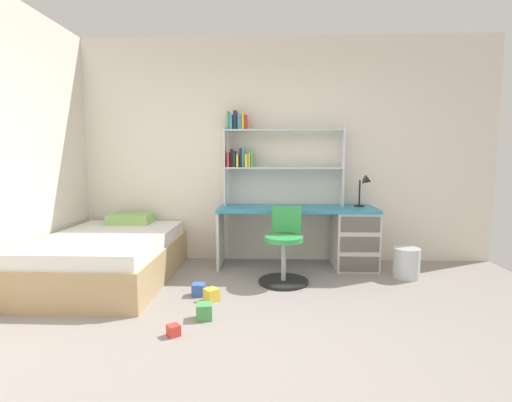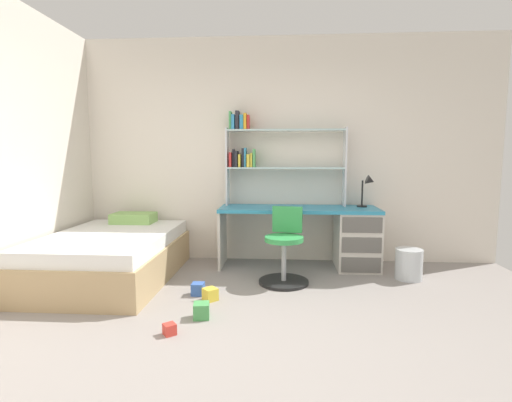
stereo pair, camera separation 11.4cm
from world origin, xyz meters
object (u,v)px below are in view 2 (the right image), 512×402
object	(u,v)px
toy_block_green_2	(201,311)
toy_block_yellow_3	(210,294)
desk_lamp	(368,186)
bed_platform	(111,256)
swivel_chair	(284,253)
toy_block_blue_0	(198,289)
desk	(340,234)
waste_bin	(409,264)
bookshelf_hutch	(268,151)
toy_block_red_1	(170,329)

from	to	relation	value
toy_block_green_2	toy_block_yellow_3	distance (m)	0.39
desk_lamp	bed_platform	size ratio (longest dim) A/B	0.21
desk_lamp	bed_platform	distance (m)	3.01
swivel_chair	toy_block_blue_0	xyz separation A→B (m)	(-0.82, -0.43, -0.25)
toy_block_green_2	desk_lamp	bearing A→B (deg)	44.05
bed_platform	desk_lamp	bearing A→B (deg)	13.45
desk	swivel_chair	distance (m)	0.89
desk_lamp	toy_block_blue_0	size ratio (longest dim) A/B	3.33
toy_block_blue_0	toy_block_yellow_3	size ratio (longest dim) A/B	1.01
desk_lamp	desk	bearing A→B (deg)	-167.31
desk_lamp	swivel_chair	bearing A→B (deg)	-146.19
swivel_chair	waste_bin	distance (m)	1.36
bookshelf_hutch	toy_block_yellow_3	size ratio (longest dim) A/B	12.60
bookshelf_hutch	toy_block_green_2	bearing A→B (deg)	-105.38
desk	waste_bin	world-z (taller)	desk
toy_block_blue_0	toy_block_green_2	bearing A→B (deg)	-74.49
swivel_chair	waste_bin	xyz separation A→B (m)	(1.34, 0.20, -0.15)
bed_platform	toy_block_blue_0	xyz separation A→B (m)	(1.03, -0.41, -0.19)
desk	desk_lamp	bearing A→B (deg)	12.69
desk_lamp	toy_block_yellow_3	distance (m)	2.26
toy_block_blue_0	desk	bearing A→B (deg)	34.34
waste_bin	toy_block_yellow_3	size ratio (longest dim) A/B	2.88
desk	swivel_chair	xyz separation A→B (m)	(-0.66, -0.59, -0.09)
swivel_chair	desk_lamp	bearing A→B (deg)	33.81
bed_platform	toy_block_red_1	distance (m)	1.60
desk	toy_block_green_2	bearing A→B (deg)	-131.04
desk_lamp	bed_platform	bearing A→B (deg)	-166.55
bookshelf_hutch	desk_lamp	xyz separation A→B (m)	(1.19, -0.10, -0.41)
bed_platform	toy_block_yellow_3	xyz separation A→B (m)	(1.17, -0.54, -0.20)
toy_block_green_2	swivel_chair	bearing A→B (deg)	54.42
desk_lamp	waste_bin	distance (m)	1.00
toy_block_yellow_3	waste_bin	bearing A→B (deg)	20.57
swivel_chair	toy_block_yellow_3	distance (m)	0.92
bed_platform	toy_block_red_1	xyz separation A→B (m)	(1.00, -1.24, -0.21)
desk	bookshelf_hutch	xyz separation A→B (m)	(-0.87, 0.18, 0.98)
toy_block_yellow_3	desk	bearing A→B (deg)	40.58
swivel_chair	bed_platform	xyz separation A→B (m)	(-1.85, -0.02, -0.06)
bookshelf_hutch	toy_block_yellow_3	xyz separation A→B (m)	(-0.47, -1.32, -1.33)
toy_block_red_1	toy_block_green_2	distance (m)	0.35
toy_block_yellow_3	toy_block_red_1	bearing A→B (deg)	-104.03
toy_block_green_2	toy_block_blue_0	bearing A→B (deg)	105.51
desk	toy_block_red_1	size ratio (longest dim) A/B	22.27
swivel_chair	bookshelf_hutch	bearing A→B (deg)	105.38
bed_platform	toy_block_green_2	world-z (taller)	bed_platform
bed_platform	toy_block_yellow_3	size ratio (longest dim) A/B	15.95
desk	toy_block_yellow_3	size ratio (longest dim) A/B	16.25
waste_bin	toy_block_red_1	bearing A→B (deg)	-146.48
swivel_chair	toy_block_yellow_3	xyz separation A→B (m)	(-0.68, -0.56, -0.25)
toy_block_red_1	toy_block_yellow_3	world-z (taller)	toy_block_yellow_3
toy_block_blue_0	toy_block_yellow_3	distance (m)	0.20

